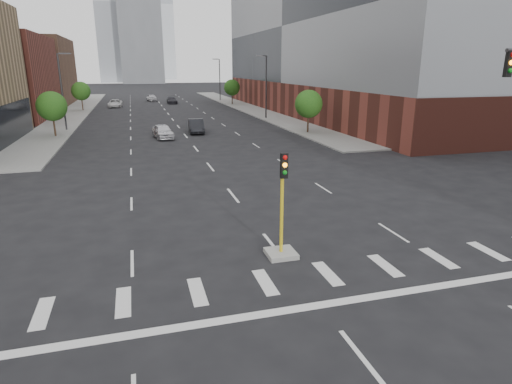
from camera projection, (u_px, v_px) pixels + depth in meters
name	position (u px, v px, depth m)	size (l,w,h in m)	color
sidewalk_left_far	(76.00, 111.00, 73.90)	(5.00, 92.00, 0.15)	gray
sidewalk_right_far	(244.00, 107.00, 81.74)	(5.00, 92.00, 0.15)	gray
building_left_far_b	(16.00, 72.00, 85.41)	(20.00, 24.00, 13.00)	brown
building_right_main	(351.00, 44.00, 69.52)	(24.00, 70.00, 22.00)	brown
tower_left	(119.00, 5.00, 200.49)	(22.00, 22.00, 70.00)	#B2B7BC
tower_right	(154.00, 6.00, 240.67)	(20.00, 20.00, 80.00)	#B2B7BC
tower_mid	(140.00, 32.00, 187.82)	(18.00, 18.00, 44.00)	slate
median_traffic_signal	(282.00, 234.00, 17.57)	(1.20, 1.20, 4.40)	#999993
streetlight_right_a	(266.00, 84.00, 62.40)	(1.60, 0.22, 9.07)	#2D2D30
streetlight_right_b	(219.00, 78.00, 94.68)	(1.60, 0.22, 9.07)	#2D2D30
streetlight_left	(62.00, 89.00, 50.77)	(1.60, 0.22, 9.07)	#2D2D30
tree_left_near	(52.00, 106.00, 46.46)	(3.20, 3.20, 4.85)	#382619
tree_left_far	(81.00, 91.00, 74.14)	(3.20, 3.20, 4.85)	#382619
tree_right_near	(309.00, 104.00, 49.17)	(3.20, 3.20, 4.85)	#382619
tree_right_far	(232.00, 88.00, 86.07)	(3.20, 3.20, 4.85)	#382619
car_near_left	(163.00, 131.00, 46.53)	(1.80, 4.48, 1.52)	silver
car_mid_right	(196.00, 126.00, 50.38)	(1.68, 4.83, 1.59)	black
car_far_left	(115.00, 103.00, 81.53)	(2.38, 5.17, 1.44)	silver
car_deep_right	(172.00, 100.00, 89.24)	(1.94, 4.77, 1.38)	black
car_distant	(152.00, 98.00, 94.82)	(1.82, 4.52, 1.54)	#ACACB0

